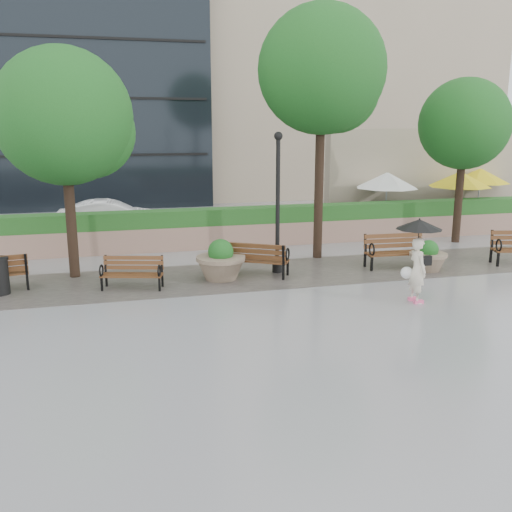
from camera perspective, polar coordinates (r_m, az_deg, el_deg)
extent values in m
plane|color=gray|center=(13.52, 4.73, -4.97)|extent=(100.00, 100.00, 0.00)
cube|color=#383330|center=(16.26, 1.24, -1.81)|extent=(28.00, 3.20, 0.01)
cube|color=#906B5D|center=(19.95, -1.90, 2.14)|extent=(24.00, 0.80, 0.80)
cube|color=#184A1A|center=(19.84, -1.92, 4.06)|extent=(24.00, 0.75, 0.55)
cube|color=tan|center=(26.17, 17.43, 7.69)|extent=(10.00, 0.60, 4.00)
cube|color=#184A1A|center=(24.24, 18.91, 3.51)|extent=(8.00, 0.50, 0.90)
cube|color=black|center=(23.88, -4.03, 2.95)|extent=(40.00, 7.00, 0.00)
cube|color=tan|center=(38.37, 7.99, 21.66)|extent=(18.00, 10.00, 20.00)
torus|color=black|center=(16.11, -22.04, -0.66)|extent=(0.10, 0.37, 0.37)
cube|color=#562F18|center=(15.02, -12.30, -1.87)|extent=(1.63, 0.87, 0.04)
cube|color=#562F18|center=(15.18, -12.15, -0.65)|extent=(1.54, 0.52, 0.37)
cube|color=black|center=(15.09, -12.25, -2.52)|extent=(1.66, 0.95, 0.40)
torus|color=black|center=(15.02, -15.21, -1.42)|extent=(0.13, 0.32, 0.32)
torus|color=black|center=(14.68, -9.66, -1.47)|extent=(0.13, 0.32, 0.32)
cube|color=#562F18|center=(16.03, 0.03, -0.40)|extent=(1.84, 1.41, 0.05)
cube|color=#562F18|center=(15.69, -0.27, 0.48)|extent=(1.62, 1.05, 0.43)
cube|color=black|center=(16.05, 0.00, -1.16)|extent=(1.89, 1.50, 0.46)
torus|color=black|center=(15.94, 3.18, 0.17)|extent=(0.24, 0.35, 0.37)
torus|color=black|center=(16.41, -2.66, 0.56)|extent=(0.24, 0.35, 0.37)
cube|color=#562F18|center=(17.37, 13.90, 0.29)|extent=(1.88, 0.65, 0.05)
cube|color=#562F18|center=(17.56, 13.55, 1.51)|extent=(1.85, 0.22, 0.43)
cube|color=black|center=(17.44, 13.82, -0.38)|extent=(1.88, 0.75, 0.47)
torus|color=black|center=(16.81, 11.51, 0.64)|extent=(0.07, 0.38, 0.38)
torus|color=black|center=(17.56, 16.76, 0.87)|extent=(0.07, 0.38, 0.38)
torus|color=black|center=(18.47, 23.11, 0.99)|extent=(0.14, 0.39, 0.39)
cylinder|color=#7F6B56|center=(15.60, -3.55, -0.23)|extent=(1.35, 1.35, 0.11)
sphere|color=#134415|center=(15.55, -3.56, 0.44)|extent=(0.70, 0.70, 0.70)
cylinder|color=#7F6B56|center=(17.27, 16.86, 0.13)|extent=(1.08, 1.08, 0.09)
sphere|color=#134415|center=(17.24, 16.89, 0.61)|extent=(0.56, 0.56, 0.56)
cylinder|color=black|center=(16.08, 2.19, 4.92)|extent=(0.12, 0.12, 3.81)
cylinder|color=black|center=(16.42, 2.13, -1.14)|extent=(0.28, 0.28, 0.30)
sphere|color=black|center=(15.92, 2.25, 11.90)|extent=(0.24, 0.24, 0.24)
cylinder|color=black|center=(16.38, -18.12, 4.92)|extent=(0.28, 0.28, 4.08)
sphere|color=#134415|center=(16.24, -18.71, 13.08)|extent=(3.62, 3.62, 3.62)
sphere|color=#134415|center=(16.52, -16.42, 11.80)|extent=(2.54, 2.54, 2.54)
cylinder|color=black|center=(17.97, 6.34, 8.23)|extent=(0.28, 0.28, 5.38)
sphere|color=#134415|center=(17.98, 6.60, 18.03)|extent=(3.84, 3.84, 3.84)
sphere|color=#134415|center=(18.44, 8.02, 16.19)|extent=(2.69, 2.69, 2.69)
cylinder|color=black|center=(21.65, 19.68, 6.41)|extent=(0.28, 0.28, 3.91)
sphere|color=#134415|center=(21.54, 20.14, 12.31)|extent=(3.15, 3.15, 3.15)
sphere|color=#134415|center=(22.13, 20.92, 11.23)|extent=(2.20, 2.20, 2.20)
cylinder|color=black|center=(23.63, 12.74, 2.67)|extent=(0.40, 0.40, 0.10)
cylinder|color=#99999E|center=(23.47, 12.86, 5.19)|extent=(0.06, 0.06, 2.20)
cone|color=white|center=(23.36, 12.97, 7.38)|extent=(2.50, 2.50, 0.60)
cylinder|color=black|center=(24.91, 19.39, 2.77)|extent=(0.40, 0.40, 0.10)
cylinder|color=#99999E|center=(24.76, 19.57, 5.16)|extent=(0.06, 0.06, 2.20)
cone|color=gold|center=(24.66, 19.73, 7.23)|extent=(2.50, 2.50, 0.60)
cylinder|color=black|center=(26.90, 21.16, 3.34)|extent=(0.40, 0.40, 0.10)
cylinder|color=#99999E|center=(26.75, 21.35, 5.56)|extent=(0.06, 0.06, 2.20)
cone|color=gold|center=(26.67, 21.51, 7.47)|extent=(2.50, 2.50, 0.60)
imported|color=silver|center=(22.84, -14.34, 3.79)|extent=(4.05, 1.57, 1.32)
imported|color=beige|center=(14.06, 15.85, -1.18)|extent=(0.42, 0.61, 1.67)
cube|color=#F2598C|center=(14.37, 15.41, -4.14)|extent=(0.11, 0.23, 0.08)
cube|color=#F2598C|center=(14.16, 15.94, -4.43)|extent=(0.11, 0.23, 0.08)
cube|color=black|center=(14.18, 16.55, -0.46)|extent=(0.11, 0.31, 0.23)
sphere|color=white|center=(14.21, 14.84, -1.63)|extent=(0.29, 0.29, 0.29)
cylinder|color=black|center=(13.97, 15.91, 1.37)|extent=(0.02, 0.02, 0.89)
cone|color=black|center=(13.89, 16.01, 3.06)|extent=(1.09, 1.09, 0.23)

